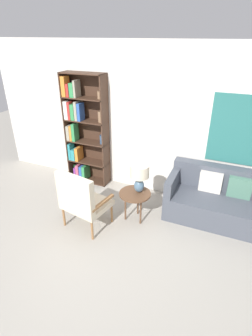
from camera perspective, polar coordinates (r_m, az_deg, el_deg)
ground_plane at (r=3.89m, az=-7.15°, el=-18.43°), size 14.00×14.00×0.00m
wall_back at (r=4.78m, az=4.37°, el=9.92°), size 6.40×0.08×2.70m
bookshelf at (r=5.23m, az=-9.61°, el=8.08°), size 0.84×0.30×2.16m
armchair at (r=4.03m, az=-9.78°, el=-6.58°), size 0.76×0.68×0.99m
couch at (r=4.61m, az=20.10°, el=-6.81°), size 1.75×0.82×0.83m
side_table at (r=4.22m, az=1.95°, el=-6.09°), size 0.51×0.51×0.51m
table_lamp at (r=4.07m, az=2.93°, el=-1.43°), size 0.30×0.30×0.47m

